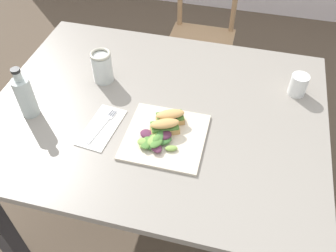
{
  "coord_description": "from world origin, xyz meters",
  "views": [
    {
      "loc": [
        0.35,
        -1.08,
        1.73
      ],
      "look_at": [
        0.12,
        -0.19,
        0.76
      ],
      "focal_mm": 38.86,
      "sensor_mm": 36.0,
      "label": 1
    }
  ],
  "objects_px": {
    "chair_wooden_far": "(201,39)",
    "mason_jar_iced_tea": "(102,68)",
    "cup_extra_side": "(298,85)",
    "sandwich_half_front": "(165,126)",
    "fork_on_napkin": "(104,124)",
    "sandwich_half_back": "(170,117)",
    "bottle_cold_brew": "(26,98)",
    "dining_table": "(158,128)",
    "plate_lunch": "(165,137)"
  },
  "relations": [
    {
      "from": "bottle_cold_brew",
      "to": "chair_wooden_far",
      "type": "bearing_deg",
      "value": 66.59
    },
    {
      "from": "sandwich_half_front",
      "to": "bottle_cold_brew",
      "type": "relative_size",
      "value": 0.54
    },
    {
      "from": "chair_wooden_far",
      "to": "cup_extra_side",
      "type": "bearing_deg",
      "value": -55.16
    },
    {
      "from": "chair_wooden_far",
      "to": "cup_extra_side",
      "type": "relative_size",
      "value": 9.79
    },
    {
      "from": "fork_on_napkin",
      "to": "mason_jar_iced_tea",
      "type": "relative_size",
      "value": 1.36
    },
    {
      "from": "bottle_cold_brew",
      "to": "mason_jar_iced_tea",
      "type": "distance_m",
      "value": 0.33
    },
    {
      "from": "plate_lunch",
      "to": "bottle_cold_brew",
      "type": "relative_size",
      "value": 1.35
    },
    {
      "from": "dining_table",
      "to": "sandwich_half_front",
      "type": "distance_m",
      "value": 0.2
    },
    {
      "from": "sandwich_half_back",
      "to": "fork_on_napkin",
      "type": "bearing_deg",
      "value": -165.21
    },
    {
      "from": "chair_wooden_far",
      "to": "dining_table",
      "type": "bearing_deg",
      "value": -90.8
    },
    {
      "from": "chair_wooden_far",
      "to": "plate_lunch",
      "type": "distance_m",
      "value": 1.15
    },
    {
      "from": "plate_lunch",
      "to": "cup_extra_side",
      "type": "bearing_deg",
      "value": 38.72
    },
    {
      "from": "plate_lunch",
      "to": "cup_extra_side",
      "type": "relative_size",
      "value": 3.23
    },
    {
      "from": "dining_table",
      "to": "mason_jar_iced_tea",
      "type": "distance_m",
      "value": 0.34
    },
    {
      "from": "fork_on_napkin",
      "to": "bottle_cold_brew",
      "type": "distance_m",
      "value": 0.31
    },
    {
      "from": "chair_wooden_far",
      "to": "plate_lunch",
      "type": "bearing_deg",
      "value": -87.11
    },
    {
      "from": "plate_lunch",
      "to": "cup_extra_side",
      "type": "xyz_separation_m",
      "value": [
        0.46,
        0.37,
        0.04
      ]
    },
    {
      "from": "chair_wooden_far",
      "to": "mason_jar_iced_tea",
      "type": "xyz_separation_m",
      "value": [
        -0.28,
        -0.85,
        0.35
      ]
    },
    {
      "from": "sandwich_half_front",
      "to": "bottle_cold_brew",
      "type": "xyz_separation_m",
      "value": [
        -0.53,
        -0.02,
        0.04
      ]
    },
    {
      "from": "sandwich_half_back",
      "to": "fork_on_napkin",
      "type": "relative_size",
      "value": 0.62
    },
    {
      "from": "bottle_cold_brew",
      "to": "cup_extra_side",
      "type": "bearing_deg",
      "value": 20.49
    },
    {
      "from": "dining_table",
      "to": "plate_lunch",
      "type": "distance_m",
      "value": 0.19
    },
    {
      "from": "sandwich_half_front",
      "to": "sandwich_half_back",
      "type": "height_order",
      "value": "same"
    },
    {
      "from": "plate_lunch",
      "to": "sandwich_half_front",
      "type": "bearing_deg",
      "value": 109.06
    },
    {
      "from": "sandwich_half_back",
      "to": "cup_extra_side",
      "type": "relative_size",
      "value": 1.29
    },
    {
      "from": "fork_on_napkin",
      "to": "cup_extra_side",
      "type": "distance_m",
      "value": 0.79
    },
    {
      "from": "chair_wooden_far",
      "to": "sandwich_half_back",
      "type": "height_order",
      "value": "chair_wooden_far"
    },
    {
      "from": "plate_lunch",
      "to": "bottle_cold_brew",
      "type": "height_order",
      "value": "bottle_cold_brew"
    },
    {
      "from": "dining_table",
      "to": "sandwich_half_back",
      "type": "distance_m",
      "value": 0.18
    },
    {
      "from": "chair_wooden_far",
      "to": "sandwich_half_front",
      "type": "distance_m",
      "value": 1.14
    },
    {
      "from": "cup_extra_side",
      "to": "bottle_cold_brew",
      "type": "bearing_deg",
      "value": -159.51
    },
    {
      "from": "bottle_cold_brew",
      "to": "cup_extra_side",
      "type": "distance_m",
      "value": 1.06
    },
    {
      "from": "sandwich_half_front",
      "to": "fork_on_napkin",
      "type": "height_order",
      "value": "sandwich_half_front"
    },
    {
      "from": "sandwich_half_back",
      "to": "bottle_cold_brew",
      "type": "relative_size",
      "value": 0.54
    },
    {
      "from": "sandwich_half_front",
      "to": "mason_jar_iced_tea",
      "type": "distance_m",
      "value": 0.41
    },
    {
      "from": "fork_on_napkin",
      "to": "bottle_cold_brew",
      "type": "relative_size",
      "value": 0.87
    },
    {
      "from": "dining_table",
      "to": "mason_jar_iced_tea",
      "type": "xyz_separation_m",
      "value": [
        -0.27,
        0.12,
        0.17
      ]
    },
    {
      "from": "sandwich_half_front",
      "to": "mason_jar_iced_tea",
      "type": "bearing_deg",
      "value": 144.24
    },
    {
      "from": "fork_on_napkin",
      "to": "mason_jar_iced_tea",
      "type": "xyz_separation_m",
      "value": [
        -0.1,
        0.25,
        0.06
      ]
    },
    {
      "from": "mason_jar_iced_tea",
      "to": "cup_extra_side",
      "type": "xyz_separation_m",
      "value": [
        0.79,
        0.11,
        -0.02
      ]
    },
    {
      "from": "mason_jar_iced_tea",
      "to": "sandwich_half_front",
      "type": "bearing_deg",
      "value": -35.76
    },
    {
      "from": "dining_table",
      "to": "sandwich_half_back",
      "type": "relative_size",
      "value": 11.35
    },
    {
      "from": "dining_table",
      "to": "chair_wooden_far",
      "type": "height_order",
      "value": "chair_wooden_far"
    },
    {
      "from": "cup_extra_side",
      "to": "chair_wooden_far",
      "type": "bearing_deg",
      "value": 124.84
    },
    {
      "from": "mason_jar_iced_tea",
      "to": "chair_wooden_far",
      "type": "bearing_deg",
      "value": 71.76
    },
    {
      "from": "dining_table",
      "to": "sandwich_half_front",
      "type": "bearing_deg",
      "value": -61.85
    },
    {
      "from": "dining_table",
      "to": "fork_on_napkin",
      "type": "xyz_separation_m",
      "value": [
        -0.17,
        -0.13,
        0.12
      ]
    },
    {
      "from": "chair_wooden_far",
      "to": "mason_jar_iced_tea",
      "type": "relative_size",
      "value": 6.38
    },
    {
      "from": "sandwich_half_front",
      "to": "fork_on_napkin",
      "type": "bearing_deg",
      "value": -176.94
    },
    {
      "from": "dining_table",
      "to": "bottle_cold_brew",
      "type": "distance_m",
      "value": 0.52
    }
  ]
}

